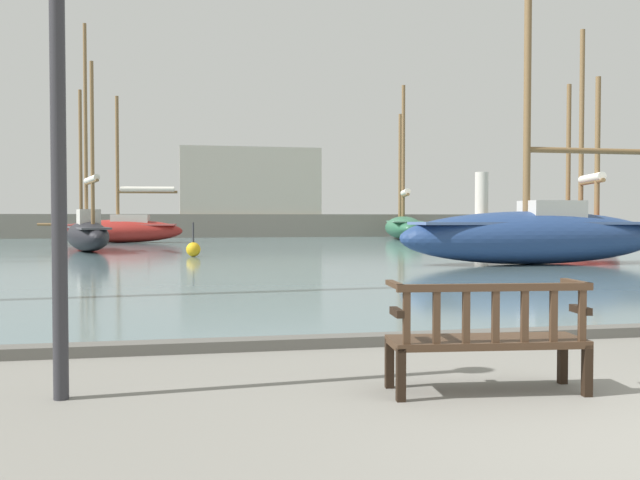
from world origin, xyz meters
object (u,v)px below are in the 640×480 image
sailboat_nearest_starboard (87,231)px  channel_buoy (193,249)px  sailboat_mid_starboard (582,227)px  sailboat_outer_port (122,229)px  sailboat_far_starboard (533,232)px  lamp_post (58,121)px  sailboat_outer_starboard (403,225)px  park_bench (488,336)px

sailboat_nearest_starboard → channel_buoy: (4.12, -4.90, -0.56)m
sailboat_mid_starboard → sailboat_outer_port: 23.87m
sailboat_far_starboard → lamp_post: size_ratio=3.44×
lamp_post → channel_buoy: (1.52, 19.40, -1.86)m
sailboat_mid_starboard → sailboat_nearest_starboard: bearing=-178.4°
sailboat_outer_starboard → lamp_post: 41.33m
sailboat_far_starboard → channel_buoy: (-9.70, 6.08, -0.67)m
sailboat_far_starboard → sailboat_nearest_starboard: (-13.82, 10.99, -0.11)m
sailboat_nearest_starboard → channel_buoy: sailboat_nearest_starboard is taller
sailboat_far_starboard → channel_buoy: sailboat_far_starboard is taller
sailboat_mid_starboard → park_bench: bearing=-123.1°
sailboat_nearest_starboard → sailboat_outer_port: (0.65, 10.08, -0.05)m
sailboat_nearest_starboard → lamp_post: (2.60, -24.30, 1.30)m
park_bench → sailboat_mid_starboard: sailboat_mid_starboard is taller
sailboat_outer_port → lamp_post: sailboat_outer_port is taller
sailboat_mid_starboard → sailboat_nearest_starboard: 22.59m
sailboat_mid_starboard → channel_buoy: size_ratio=8.60×
sailboat_outer_port → lamp_post: (1.95, -34.38, 1.35)m
sailboat_outer_port → sailboat_far_starboard: bearing=-58.0°
sailboat_outer_starboard → lamp_post: bearing=-111.9°
sailboat_outer_port → channel_buoy: (3.47, -14.98, -0.51)m
lamp_post → sailboat_outer_starboard: bearing=68.1°
sailboat_mid_starboard → channel_buoy: bearing=-163.3°
sailboat_outer_starboard → channel_buoy: sailboat_outer_starboard is taller
sailboat_mid_starboard → lamp_post: bearing=-128.7°
park_bench → sailboat_mid_starboard: size_ratio=0.16×
sailboat_outer_starboard → channel_buoy: (-13.92, -18.92, -0.63)m
sailboat_far_starboard → channel_buoy: bearing=147.9°
sailboat_far_starboard → sailboat_outer_port: (-13.17, 21.06, -0.16)m
sailboat_mid_starboard → sailboat_outer_starboard: size_ratio=0.96×
sailboat_nearest_starboard → lamp_post: bearing=-83.9°
park_bench → channel_buoy: size_ratio=1.36×
sailboat_far_starboard → lamp_post: (-11.22, -13.32, 1.19)m
channel_buoy → sailboat_mid_starboard: bearing=16.7°
sailboat_far_starboard → sailboat_outer_port: 24.84m
sailboat_outer_starboard → lamp_post: size_ratio=3.05×
sailboat_far_starboard → sailboat_outer_port: size_ratio=1.53×
park_bench → sailboat_far_starboard: sailboat_far_starboard is taller
sailboat_nearest_starboard → sailboat_outer_starboard: 22.85m
sailboat_outer_starboard → sailboat_outer_port: sailboat_outer_starboard is taller
sailboat_far_starboard → sailboat_outer_port: bearing=122.0°
channel_buoy → lamp_post: bearing=-94.5°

